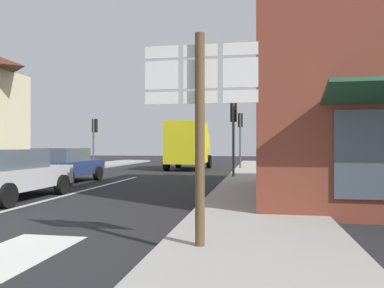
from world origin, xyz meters
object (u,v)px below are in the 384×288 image
at_px(sedan_far, 64,165).
at_px(traffic_light_far_left, 94,132).
at_px(sedan_near, 9,174).
at_px(delivery_truck, 188,144).
at_px(traffic_light_near_right, 234,122).
at_px(traffic_light_far_right, 240,128).
at_px(route_sign_post, 200,116).

relative_size(sedan_far, traffic_light_far_left, 1.25).
height_order(sedan_near, traffic_light_far_left, traffic_light_far_left).
distance_m(sedan_far, traffic_light_far_left, 9.62).
bearing_deg(delivery_truck, traffic_light_near_right, -62.63).
xyz_separation_m(sedan_near, sedan_far, (-0.95, 4.88, 0.00)).
relative_size(sedan_near, traffic_light_far_left, 1.25).
bearing_deg(traffic_light_far_left, traffic_light_far_right, 4.73).
relative_size(traffic_light_far_left, traffic_light_far_right, 0.92).
bearing_deg(delivery_truck, traffic_light_far_right, 4.31).
xyz_separation_m(traffic_light_far_left, traffic_light_near_right, (9.70, -5.97, 0.17)).
bearing_deg(traffic_light_far_left, traffic_light_near_right, -31.61).
xyz_separation_m(delivery_truck, route_sign_post, (3.69, -18.89, 0.35)).
bearing_deg(route_sign_post, traffic_light_far_right, 90.94).
bearing_deg(traffic_light_far_left, route_sign_post, -61.35).
relative_size(sedan_near, route_sign_post, 1.31).
distance_m(sedan_near, traffic_light_far_left, 14.52).
distance_m(delivery_truck, traffic_light_far_right, 3.55).
relative_size(sedan_far, traffic_light_near_right, 1.17).
bearing_deg(traffic_light_far_right, sedan_far, -125.09).
distance_m(route_sign_post, traffic_light_far_left, 20.90).
bearing_deg(traffic_light_near_right, delivery_truck, 117.37).
height_order(sedan_near, traffic_light_near_right, traffic_light_near_right).
relative_size(sedan_near, traffic_light_near_right, 1.17).
distance_m(traffic_light_far_left, traffic_light_far_right, 9.74).
xyz_separation_m(route_sign_post, traffic_light_far_right, (-0.32, 19.14, 0.72)).
bearing_deg(delivery_truck, sedan_near, -100.15).
distance_m(sedan_near, delivery_truck, 14.73).
bearing_deg(sedan_near, traffic_light_far_left, 105.02).
height_order(delivery_truck, traffic_light_near_right, traffic_light_near_right).
bearing_deg(sedan_far, delivery_truck, 69.73).
xyz_separation_m(sedan_near, traffic_light_far_left, (-3.74, 13.92, 1.73)).
xyz_separation_m(sedan_near, route_sign_post, (6.28, -4.42, 1.24)).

